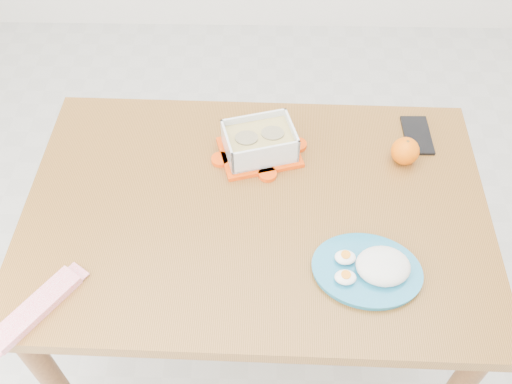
{
  "coord_description": "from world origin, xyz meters",
  "views": [
    {
      "loc": [
        -0.06,
        -1.02,
        1.9
      ],
      "look_at": [
        -0.07,
        -0.13,
        0.81
      ],
      "focal_mm": 40.0,
      "sensor_mm": 36.0,
      "label": 1
    }
  ],
  "objects_px": {
    "orange_fruit": "(405,151)",
    "dining_table": "(256,230)",
    "smartphone": "(417,135)",
    "food_container": "(260,143)",
    "rice_plate": "(372,268)"
  },
  "relations": [
    {
      "from": "rice_plate",
      "to": "dining_table",
      "type": "bearing_deg",
      "value": 154.33
    },
    {
      "from": "dining_table",
      "to": "orange_fruit",
      "type": "xyz_separation_m",
      "value": [
        0.4,
        0.17,
        0.14
      ]
    },
    {
      "from": "food_container",
      "to": "dining_table",
      "type": "bearing_deg",
      "value": -107.52
    },
    {
      "from": "food_container",
      "to": "rice_plate",
      "type": "xyz_separation_m",
      "value": [
        0.27,
        -0.37,
        -0.02
      ]
    },
    {
      "from": "orange_fruit",
      "to": "smartphone",
      "type": "height_order",
      "value": "orange_fruit"
    },
    {
      "from": "rice_plate",
      "to": "smartphone",
      "type": "distance_m",
      "value": 0.49
    },
    {
      "from": "orange_fruit",
      "to": "dining_table",
      "type": "bearing_deg",
      "value": -157.02
    },
    {
      "from": "orange_fruit",
      "to": "rice_plate",
      "type": "height_order",
      "value": "orange_fruit"
    },
    {
      "from": "dining_table",
      "to": "rice_plate",
      "type": "xyz_separation_m",
      "value": [
        0.27,
        -0.19,
        0.12
      ]
    },
    {
      "from": "dining_table",
      "to": "smartphone",
      "type": "distance_m",
      "value": 0.53
    },
    {
      "from": "dining_table",
      "to": "orange_fruit",
      "type": "relative_size",
      "value": 15.94
    },
    {
      "from": "smartphone",
      "to": "orange_fruit",
      "type": "bearing_deg",
      "value": -120.75
    },
    {
      "from": "orange_fruit",
      "to": "smartphone",
      "type": "relative_size",
      "value": 0.51
    },
    {
      "from": "dining_table",
      "to": "orange_fruit",
      "type": "distance_m",
      "value": 0.45
    },
    {
      "from": "smartphone",
      "to": "food_container",
      "type": "bearing_deg",
      "value": -170.99
    }
  ]
}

